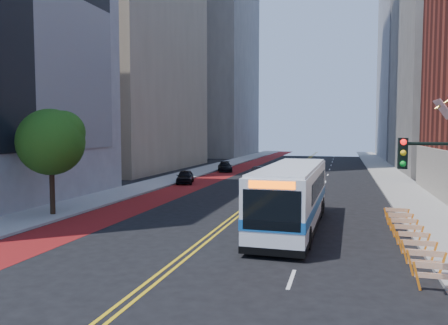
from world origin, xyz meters
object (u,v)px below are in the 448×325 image
transit_bus (292,195)px  car_a (185,177)px  car_c (225,167)px  street_tree (52,139)px  car_b (259,172)px  traffic_signal (441,188)px

transit_bus → car_a: transit_bus is taller
car_a → car_c: size_ratio=0.91×
transit_bus → car_c: bearing=112.6°
street_tree → car_c: size_ratio=1.49×
street_tree → car_a: bearing=84.1°
car_c → car_b: bearing=-67.0°
street_tree → transit_bus: size_ratio=0.52×
street_tree → transit_bus: bearing=2.1°
traffic_signal → car_c: bearing=113.2°
street_tree → traffic_signal: 22.79m
transit_bus → car_a: 22.57m
traffic_signal → transit_bus: 11.67m
car_a → car_b: 9.68m
street_tree → traffic_signal: size_ratio=1.32×
street_tree → car_c: bearing=85.7°
street_tree → car_b: 27.70m
traffic_signal → car_a: 34.14m
car_c → car_a: bearing=-110.0°
traffic_signal → car_c: (-18.19, 42.44, -3.07)m
street_tree → car_c: (2.47, 32.89, -4.26)m
car_b → car_c: (-5.92, 6.83, 0.00)m
transit_bus → car_b: 26.41m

